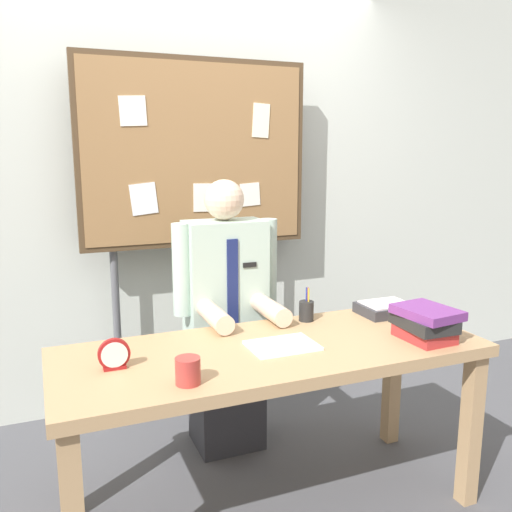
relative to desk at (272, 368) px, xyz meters
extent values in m
plane|color=#4C4C51|center=(0.00, 0.00, -0.66)|extent=(12.00, 12.00, 0.00)
cube|color=silver|center=(0.00, 1.28, 0.69)|extent=(6.40, 0.08, 2.70)
cube|color=tan|center=(0.00, 0.00, 0.07)|extent=(1.77, 0.69, 0.05)
cube|color=tan|center=(0.83, -0.28, -0.31)|extent=(0.07, 0.07, 0.70)
cube|color=tan|center=(-0.83, 0.28, -0.31)|extent=(0.07, 0.07, 0.70)
cube|color=tan|center=(0.83, 0.28, -0.31)|extent=(0.07, 0.07, 0.70)
cube|color=#2D2D33|center=(0.00, 0.59, -0.44)|extent=(0.34, 0.30, 0.44)
cube|color=#B2CCBC|center=(0.00, 0.59, 0.17)|extent=(0.40, 0.22, 0.77)
sphere|color=beige|center=(0.00, 0.59, 0.65)|extent=(0.20, 0.20, 0.20)
cylinder|color=#B2CCBC|center=(-0.23, 0.57, 0.32)|extent=(0.09, 0.09, 0.45)
cylinder|color=#B2CCBC|center=(0.23, 0.57, 0.32)|extent=(0.09, 0.09, 0.45)
cylinder|color=beige|center=(-0.14, 0.33, 0.14)|extent=(0.09, 0.30, 0.09)
cylinder|color=beige|center=(0.14, 0.33, 0.14)|extent=(0.09, 0.30, 0.09)
cube|color=navy|center=(0.00, 0.48, 0.22)|extent=(0.06, 0.01, 0.50)
cube|color=black|center=(0.09, 0.48, 0.34)|extent=(0.07, 0.01, 0.02)
cube|color=#4C3823|center=(0.00, 1.08, 0.87)|extent=(1.33, 0.05, 1.06)
cube|color=olive|center=(0.00, 1.07, 0.87)|extent=(1.27, 0.04, 1.00)
cylinder|color=#59595E|center=(-0.48, 1.11, -0.14)|extent=(0.04, 0.04, 1.03)
cylinder|color=#59595E|center=(0.48, 1.11, -0.14)|extent=(0.04, 0.04, 1.03)
cube|color=#F4EFCC|center=(0.39, 1.05, 1.06)|extent=(0.11, 0.00, 0.20)
cube|color=white|center=(-0.35, 1.05, 1.10)|extent=(0.15, 0.00, 0.16)
cube|color=white|center=(0.03, 1.05, 0.63)|extent=(0.11, 0.00, 0.16)
cube|color=white|center=(0.32, 1.05, 0.64)|extent=(0.13, 0.00, 0.14)
cube|color=white|center=(-0.31, 1.05, 0.63)|extent=(0.16, 0.00, 0.18)
cube|color=#B22D2D|center=(0.64, -0.17, 0.12)|extent=(0.18, 0.23, 0.05)
cube|color=#262626|center=(0.63, -0.17, 0.17)|extent=(0.19, 0.26, 0.05)
cube|color=#72337F|center=(0.64, -0.18, 0.22)|extent=(0.23, 0.28, 0.04)
cube|color=white|center=(0.04, -0.02, 0.10)|extent=(0.28, 0.20, 0.01)
cylinder|color=maroon|center=(-0.64, 0.01, 0.15)|extent=(0.12, 0.02, 0.12)
cylinder|color=white|center=(-0.64, -0.01, 0.15)|extent=(0.10, 0.00, 0.10)
cube|color=maroon|center=(-0.64, 0.01, 0.10)|extent=(0.08, 0.04, 0.01)
cylinder|color=#B23833|center=(-0.42, -0.22, 0.14)|extent=(0.09, 0.09, 0.10)
cylinder|color=#262626|center=(0.29, 0.26, 0.14)|extent=(0.07, 0.07, 0.09)
cylinder|color=#263399|center=(0.30, 0.27, 0.18)|extent=(0.01, 0.01, 0.15)
cylinder|color=maroon|center=(0.30, 0.26, 0.18)|extent=(0.01, 0.01, 0.15)
cylinder|color=gold|center=(0.30, 0.25, 0.18)|extent=(0.01, 0.01, 0.15)
cube|color=#333338|center=(0.71, 0.20, 0.12)|extent=(0.26, 0.20, 0.05)
cube|color=silver|center=(0.71, 0.20, 0.15)|extent=(0.22, 0.17, 0.01)
camera|label=1|loc=(-0.87, -1.94, 0.89)|focal=37.97mm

